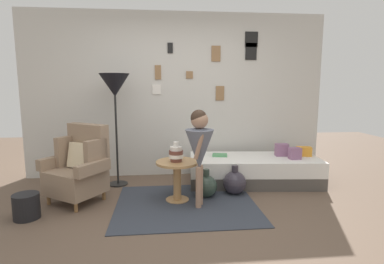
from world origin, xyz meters
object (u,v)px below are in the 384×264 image
Objects in this scene: person_child at (199,145)px; vase_striped at (176,154)px; armchair at (80,167)px; magazine_basket at (26,206)px; demijohn_far at (235,182)px; side_table at (177,173)px; daybed at (254,170)px; book_on_daybed at (220,155)px; demijohn_near at (206,186)px; floor_lamp at (115,89)px.

vase_striped is at bearing 141.64° from person_child.
magazine_basket is at bearing -132.50° from armchair.
vase_striped is at bearing 11.89° from magazine_basket.
side_table is at bearing -168.46° from demijohn_far.
magazine_basket is (-2.47, -0.52, -0.02)m from demijohn_far.
daybed reaches higher than magazine_basket.
armchair is 2.00m from book_on_daybed.
person_child is at bearing -38.36° from vase_striped.
side_table is at bearing 139.02° from person_child.
book_on_daybed is 0.75m from demijohn_near.
book_on_daybed is at bearing 65.38° from person_child.
armchair is 2.58× the size of demijohn_near.
person_child is 2.04m from magazine_basket.
demijohn_near is at bearing -170.22° from demijohn_far.
side_table is at bearing -41.11° from floor_lamp.
vase_striped is 1.03m from book_on_daybed.
demijohn_near is at bearing -27.63° from floor_lamp.
floor_lamp is at bearing 138.08° from vase_striped.
person_child is (1.10, -0.96, -0.65)m from floor_lamp.
demijohn_near is at bearing 12.34° from magazine_basket.
magazine_basket is at bearing -167.88° from side_table.
book_on_daybed is at bearing 64.54° from demijohn_near.
book_on_daybed is at bearing -0.52° from floor_lamp.
vase_striped is at bearing -167.97° from demijohn_far.
daybed and demijohn_far have the same top height.
person_child is at bearing -40.98° from side_table.
demijohn_near is 0.94× the size of demijohn_far.
vase_striped is at bearing -7.01° from armchair.
daybed is at bearing -3.80° from floor_lamp.
floor_lamp reaches higher than person_child.
floor_lamp is (-2.03, 0.13, 1.21)m from daybed.
side_table is 0.83m from demijohn_far.
demijohn_far is (0.80, 0.17, -0.46)m from vase_striped.
demijohn_far reaches higher than magazine_basket.
daybed is 3.67× the size of side_table.
daybed is 1.34m from side_table.
book_on_daybed is at bearing 24.52° from magazine_basket.
floor_lamp is 2.13m from demijohn_far.
book_on_daybed is at bearing 166.38° from daybed.
demijohn_far is at bearing 35.71° from person_child.
armchair is 2.47m from daybed.
demijohn_far is (2.01, 0.02, -0.28)m from armchair.
demijohn_far is (0.53, 0.38, -0.60)m from person_child.
daybed is 0.59m from demijohn_far.
demijohn_near is (-0.80, -0.51, -0.05)m from daybed.
demijohn_near is at bearing 13.33° from side_table.
daybed is 1.41m from vase_striped.
person_child is (0.25, -0.22, 0.39)m from side_table.
book_on_daybed is 2.62m from magazine_basket.
armchair is 3.46× the size of magazine_basket.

